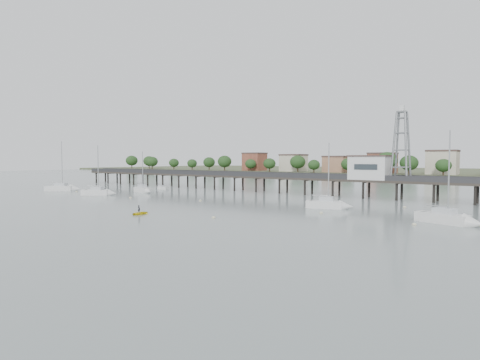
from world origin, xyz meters
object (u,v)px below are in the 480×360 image
object	(u,v)px
sailboat_f	(101,192)
yellow_dinghy	(139,214)
sailboat_b	(144,190)
sailboat_a	(66,188)
white_tender	(163,188)
pier	(272,177)
sailboat_d	(454,220)
lattice_tower	(401,146)
sailboat_c	(332,205)

from	to	relation	value
sailboat_f	yellow_dinghy	bearing A→B (deg)	-59.50
sailboat_b	yellow_dinghy	distance (m)	40.35
sailboat_a	yellow_dinghy	distance (m)	55.44
white_tender	pier	bearing A→B (deg)	14.86
sailboat_d	lattice_tower	bearing A→B (deg)	133.69
pier	yellow_dinghy	world-z (taller)	pier
sailboat_d	sailboat_c	bearing A→B (deg)	179.28
sailboat_a	sailboat_f	world-z (taller)	sailboat_a
sailboat_a	sailboat_c	bearing A→B (deg)	-30.22
lattice_tower	sailboat_d	world-z (taller)	lattice_tower
sailboat_c	white_tender	size ratio (longest dim) A/B	3.53
sailboat_f	white_tender	world-z (taller)	sailboat_f
pier	white_tender	size ratio (longest dim) A/B	44.89
sailboat_c	yellow_dinghy	world-z (taller)	sailboat_c
lattice_tower	sailboat_c	bearing A→B (deg)	-103.22
sailboat_d	yellow_dinghy	xyz separation A→B (m)	(-40.25, -18.04, -0.64)
pier	sailboat_f	bearing A→B (deg)	-131.75
sailboat_c	sailboat_f	bearing A→B (deg)	171.01
sailboat_c	yellow_dinghy	size ratio (longest dim) A/B	4.09
sailboat_f	sailboat_c	bearing A→B (deg)	-24.80
pier	white_tender	world-z (taller)	pier
white_tender	sailboat_b	bearing A→B (deg)	-69.21
sailboat_c	sailboat_f	xyz separation A→B (m)	(-53.74, -8.46, -0.00)
sailboat_b	yellow_dinghy	xyz separation A→B (m)	(30.50, -26.41, -0.66)
yellow_dinghy	sailboat_d	bearing A→B (deg)	18.81
lattice_tower	white_tender	distance (m)	62.90
sailboat_b	white_tender	world-z (taller)	sailboat_b
white_tender	yellow_dinghy	xyz separation A→B (m)	(35.22, -37.06, -0.39)
sailboat_c	sailboat_d	xyz separation A→B (m)	(19.49, -6.33, -0.01)
pier	lattice_tower	distance (m)	32.34
lattice_tower	sailboat_f	distance (m)	67.36
white_tender	lattice_tower	bearing A→B (deg)	5.83
sailboat_c	sailboat_b	xyz separation A→B (m)	(-51.26, 2.04, 0.01)
sailboat_d	sailboat_b	distance (m)	71.25
lattice_tower	sailboat_d	xyz separation A→B (m)	(14.25, -28.66, -10.46)
lattice_tower	sailboat_a	size ratio (longest dim) A/B	1.11
sailboat_c	sailboat_f	size ratio (longest dim) A/B	0.97
sailboat_b	pier	bearing A→B (deg)	50.31
pier	sailboat_b	xyz separation A→B (m)	(-25.00, -20.29, -3.14)
sailboat_d	white_tender	xyz separation A→B (m)	(-75.47, 19.01, -0.25)
sailboat_b	sailboat_f	xyz separation A→B (m)	(-2.48, -10.50, -0.01)
sailboat_a	sailboat_f	size ratio (longest dim) A/B	1.15
sailboat_b	white_tender	xyz separation A→B (m)	(-4.72, 10.64, -0.26)
lattice_tower	sailboat_a	bearing A→B (deg)	-160.04
lattice_tower	white_tender	world-z (taller)	lattice_tower
sailboat_b	sailboat_f	bearing A→B (deg)	-92.06
lattice_tower	sailboat_d	size ratio (longest dim) A/B	1.20
pier	sailboat_f	size ratio (longest dim) A/B	12.28
sailboat_d	sailboat_f	size ratio (longest dim) A/B	1.05
sailboat_a	yellow_dinghy	bearing A→B (deg)	-54.23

